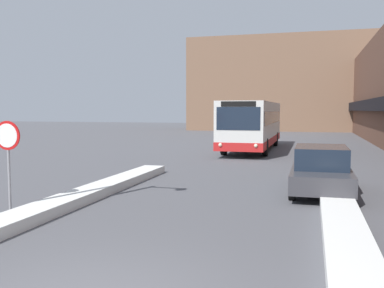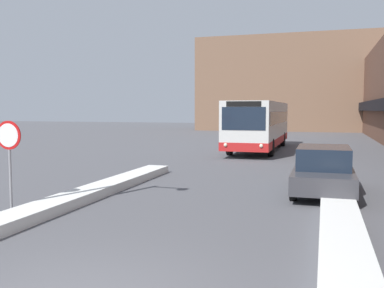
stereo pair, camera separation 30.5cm
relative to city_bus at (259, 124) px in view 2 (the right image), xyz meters
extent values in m
cube|color=brown|center=(0.90, 29.20, 4.28)|extent=(26.00, 8.00, 12.01)
cube|color=silver|center=(-2.70, -18.10, -1.58)|extent=(0.90, 13.60, 0.29)
cube|color=silver|center=(4.50, -17.36, -1.58)|extent=(0.90, 11.77, 0.30)
cube|color=silver|center=(0.00, 0.01, 0.08)|extent=(2.67, 11.78, 2.73)
cube|color=red|center=(0.00, 0.01, -1.05)|extent=(2.69, 11.80, 0.48)
cube|color=#192333|center=(0.00, 0.01, 0.46)|extent=(2.69, 10.84, 0.75)
cube|color=#192333|center=(0.00, -5.89, 0.49)|extent=(2.35, 0.03, 1.23)
cube|color=black|center=(0.00, -5.89, 1.27)|extent=(1.87, 0.03, 0.28)
sphere|color=#F2EAC6|center=(-0.96, -5.90, -0.93)|extent=(0.20, 0.20, 0.20)
sphere|color=#F2EAC6|center=(0.96, -5.90, -0.93)|extent=(0.20, 0.20, 0.20)
cylinder|color=black|center=(-1.21, -3.65, -1.21)|extent=(0.28, 1.03, 1.03)
cylinder|color=black|center=(1.21, -3.65, -1.21)|extent=(0.28, 1.03, 1.03)
cylinder|color=black|center=(-1.21, 3.66, -1.21)|extent=(0.28, 1.03, 1.03)
cylinder|color=black|center=(1.21, 3.66, -1.21)|extent=(0.28, 1.03, 1.03)
cube|color=#38383D|center=(4.10, -14.18, -1.18)|extent=(1.82, 4.45, 0.55)
cube|color=#192333|center=(4.10, -14.06, -0.56)|extent=(1.61, 2.45, 0.67)
cylinder|color=black|center=(4.93, -15.56, -1.39)|extent=(0.20, 0.68, 0.68)
cylinder|color=black|center=(3.27, -15.56, -1.39)|extent=(0.20, 0.68, 0.68)
cylinder|color=black|center=(4.93, -12.80, -1.39)|extent=(0.20, 0.68, 0.68)
cylinder|color=black|center=(3.27, -12.80, -1.39)|extent=(0.20, 0.68, 0.68)
cylinder|color=gray|center=(-3.82, -19.07, -0.53)|extent=(0.07, 0.07, 2.39)
cylinder|color=red|center=(-3.82, -19.09, 0.29)|extent=(0.76, 0.03, 0.76)
cylinder|color=white|center=(-3.82, -19.11, 0.29)|extent=(0.62, 0.02, 0.62)
camera|label=1|loc=(3.80, -28.45, 0.95)|focal=40.00mm
camera|label=2|loc=(4.09, -28.36, 0.95)|focal=40.00mm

